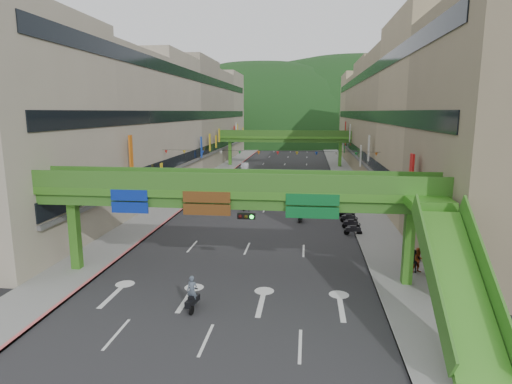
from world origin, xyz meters
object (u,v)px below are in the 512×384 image
at_px(car_silver, 245,166).
at_px(scooter_rider_mid, 300,210).
at_px(car_yellow, 286,175).
at_px(pedestrian_red, 418,262).
at_px(scooter_rider_near, 192,295).
at_px(overpass_near, 247,203).

bearing_deg(car_silver, scooter_rider_mid, -80.68).
relative_size(car_silver, car_yellow, 0.95).
distance_m(car_yellow, pedestrian_red, 40.97).
relative_size(scooter_rider_mid, pedestrian_red, 1.32).
distance_m(scooter_rider_near, pedestrian_red, 15.36).
xyz_separation_m(car_silver, car_yellow, (8.30, -10.79, 0.06)).
relative_size(car_yellow, pedestrian_red, 2.53).
bearing_deg(scooter_rider_mid, scooter_rider_near, -105.40).
bearing_deg(scooter_rider_mid, car_yellow, 95.91).
bearing_deg(scooter_rider_near, car_silver, 95.51).
bearing_deg(scooter_rider_mid, pedestrian_red, -57.96).
relative_size(overpass_near, pedestrian_red, 16.56).
bearing_deg(car_yellow, scooter_rider_mid, -93.13).
height_order(car_yellow, pedestrian_red, pedestrian_red).
distance_m(car_silver, pedestrian_red, 53.83).
height_order(scooter_rider_near, car_yellow, scooter_rider_near).
bearing_deg(pedestrian_red, car_silver, 94.34).
xyz_separation_m(scooter_rider_near, scooter_rider_mid, (5.52, 20.03, 0.25)).
distance_m(scooter_rider_mid, car_silver, 38.85).
distance_m(overpass_near, car_silver, 53.69).
bearing_deg(car_silver, scooter_rider_near, -91.68).
bearing_deg(car_yellow, overpass_near, -99.54).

